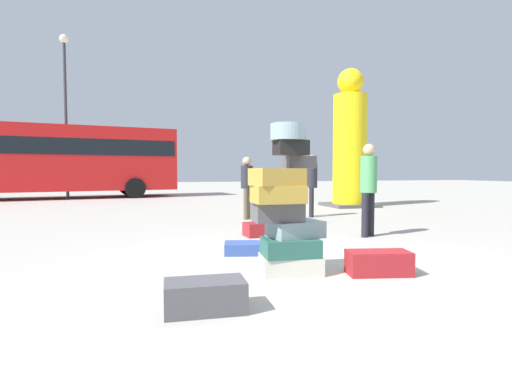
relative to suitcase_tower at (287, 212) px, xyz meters
name	(u,v)px	position (x,y,z in m)	size (l,w,h in m)	color
ground_plane	(311,273)	(0.28, -0.09, -0.72)	(80.00, 80.00, 0.00)	#ADA89E
suitcase_tower	(287,212)	(0.00, 0.00, 0.00)	(0.91, 0.69, 1.75)	beige
suitcase_navy_foreground_far	(242,248)	(-0.23, 1.20, -0.64)	(0.51, 0.41, 0.16)	#334F99
suitcase_maroon_behind_tower	(379,263)	(1.00, -0.36, -0.59)	(0.72, 0.34, 0.28)	maroon
suitcase_maroon_white_trunk	(259,229)	(0.44, 2.62, -0.60)	(0.53, 0.41, 0.25)	maroon
suitcase_charcoal_right_side	(205,296)	(-1.11, -0.99, -0.59)	(0.69, 0.38, 0.27)	#4C4C51
person_bearded_onlooker	(368,182)	(2.35, 2.02, 0.29)	(0.31, 0.30, 1.70)	black
person_tourist_with_camera	(247,182)	(0.89, 5.22, 0.21)	(0.30, 0.32, 1.56)	brown
person_passerby_in_red	(312,180)	(2.65, 5.21, 0.24)	(0.30, 0.32, 1.63)	black
yellow_dummy_statue	(350,145)	(5.17, 7.69, 1.36)	(1.59, 1.59, 4.66)	yellow
parked_bus	(46,157)	(-5.64, 14.68, 1.11)	(11.13, 4.18, 3.15)	red
lamp_post	(65,94)	(-4.71, 13.99, 3.71)	(0.36, 0.36, 6.92)	#333338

